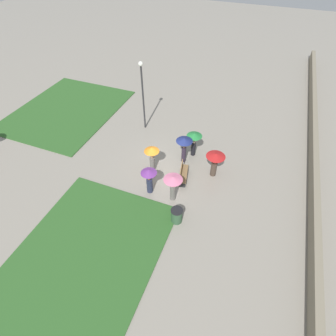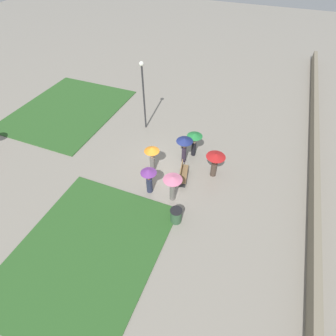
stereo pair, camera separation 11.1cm
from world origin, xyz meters
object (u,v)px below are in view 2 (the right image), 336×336
crowd_person_navy (184,144)px  lamp_post (143,89)px  trash_bin (176,216)px  park_bench (183,173)px  crowd_person_purple (149,177)px  crowd_person_orange (152,154)px  crowd_person_pink (173,183)px  crowd_person_red (215,160)px  crowd_person_green (194,139)px

crowd_person_navy → lamp_post: bearing=168.9°
trash_bin → crowd_person_navy: 4.85m
trash_bin → crowd_person_navy: crowd_person_navy is taller
park_bench → lamp_post: lamp_post is taller
lamp_post → crowd_person_purple: size_ratio=2.86×
trash_bin → crowd_person_orange: 4.22m
park_bench → crowd_person_pink: bearing=168.1°
crowd_person_purple → crowd_person_navy: bearing=-151.0°
park_bench → trash_bin: bearing=-178.8°
crowd_person_navy → crowd_person_orange: size_ratio=1.01×
crowd_person_red → park_bench: bearing=159.0°
park_bench → crowd_person_pink: (-1.71, -0.00, 0.84)m
crowd_person_pink → crowd_person_purple: 1.45m
crowd_person_pink → crowd_person_orange: crowd_person_orange is taller
trash_bin → crowd_person_navy: bearing=14.5°
park_bench → lamp_post: 6.61m
lamp_post → crowd_person_red: size_ratio=2.92×
crowd_person_orange → crowd_person_red: size_ratio=1.06×
park_bench → crowd_person_green: crowd_person_green is taller
crowd_person_navy → crowd_person_orange: (-1.53, 1.55, -0.06)m
crowd_person_pink → crowd_person_red: (2.73, -1.67, -0.04)m
crowd_person_red → crowd_person_pink: bearing=-173.7°
crowd_person_orange → crowd_person_purple: bearing=33.2°
crowd_person_green → lamp_post: bearing=53.8°
lamp_post → crowd_person_navy: bearing=-122.6°
lamp_post → trash_bin: size_ratio=5.61×
crowd_person_pink → crowd_person_navy: size_ratio=0.96×
crowd_person_navy → crowd_person_purple: crowd_person_navy is taller
crowd_person_navy → crowd_person_orange: bearing=-114.0°
crowd_person_green → crowd_person_orange: (-2.36, 1.95, 0.02)m
park_bench → crowd_person_green: (2.39, 0.07, 0.86)m
crowd_person_pink → crowd_person_purple: size_ratio=1.01×
crowd_person_green → crowd_person_red: (-1.37, -1.74, -0.05)m
crowd_person_navy → crowd_person_red: crowd_person_navy is taller
crowd_person_green → park_bench: bearing=166.7°
park_bench → trash_bin: trash_bin is taller
park_bench → lamp_post: bearing=35.2°
park_bench → crowd_person_red: size_ratio=0.95×
crowd_person_green → crowd_person_navy: (-0.84, 0.40, 0.09)m
crowd_person_red → trash_bin: bearing=-155.5°
lamp_post → crowd_person_red: bearing=-116.7°
trash_bin → crowd_person_red: crowd_person_red is taller
crowd_person_pink → lamp_post: bearing=11.2°
crowd_person_orange → crowd_person_green: bearing=155.0°
crowd_person_purple → lamp_post: bearing=-106.8°
lamp_post → trash_bin: bearing=-144.2°
crowd_person_pink → trash_bin: bearing=-178.0°
park_bench → lamp_post: (4.08, 4.42, 2.73)m
trash_bin → crowd_person_red: size_ratio=0.52×
crowd_person_green → crowd_person_navy: bearing=139.7°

